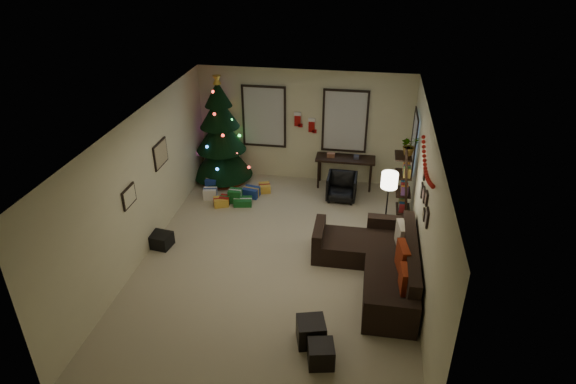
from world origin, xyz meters
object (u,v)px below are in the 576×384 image
object	(u,v)px
bookshelf	(404,187)
desk_chair	(342,187)
christmas_tree	(221,137)
sofa	(379,264)
desk	(345,161)

from	to	relation	value
bookshelf	desk_chair	bearing A→B (deg)	147.01
christmas_tree	sofa	distance (m)	5.07
desk_chair	christmas_tree	bearing A→B (deg)	170.93
christmas_tree	bookshelf	distance (m)	4.46
sofa	desk	xyz separation A→B (m)	(-0.83, 3.38, 0.38)
christmas_tree	bookshelf	size ratio (longest dim) A/B	1.49
sofa	desk_chair	world-z (taller)	sofa
christmas_tree	desk	distance (m)	2.99
christmas_tree	sofa	world-z (taller)	christmas_tree
desk	bookshelf	bearing A→B (deg)	-49.49
christmas_tree	desk	bearing A→B (deg)	2.17
sofa	desk	distance (m)	3.50
sofa	christmas_tree	bearing A→B (deg)	139.15
christmas_tree	sofa	xyz separation A→B (m)	(3.78, -3.27, -0.83)
bookshelf	sofa	bearing A→B (deg)	-103.37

